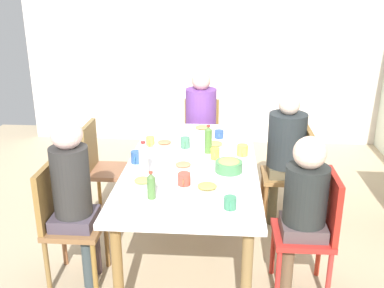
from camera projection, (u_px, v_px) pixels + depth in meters
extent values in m
plane|color=tan|center=(192.00, 245.00, 3.78)|extent=(6.50, 6.50, 0.00)
cube|color=silver|center=(207.00, 47.00, 5.94)|extent=(0.12, 4.90, 2.60)
cube|color=white|center=(192.00, 164.00, 3.53)|extent=(2.04, 1.01, 0.04)
cylinder|color=olive|center=(159.00, 164.00, 4.55)|extent=(0.07, 0.07, 0.72)
cylinder|color=olive|center=(118.00, 273.00, 2.82)|extent=(0.07, 0.07, 0.72)
cylinder|color=olive|center=(239.00, 166.00, 4.50)|extent=(0.07, 0.07, 0.72)
cylinder|color=olive|center=(246.00, 279.00, 2.77)|extent=(0.07, 0.07, 0.72)
cube|color=#B12722|center=(302.00, 235.00, 3.10)|extent=(0.40, 0.40, 0.04)
cylinder|color=#B1302C|center=(329.00, 279.00, 3.00)|extent=(0.04, 0.04, 0.43)
cylinder|color=red|center=(319.00, 250.00, 3.32)|extent=(0.04, 0.04, 0.43)
cylinder|color=red|center=(278.00, 276.00, 3.03)|extent=(0.04, 0.04, 0.43)
cylinder|color=red|center=(273.00, 249.00, 3.35)|extent=(0.04, 0.04, 0.43)
cube|color=red|center=(332.00, 206.00, 3.01)|extent=(0.38, 0.04, 0.45)
cylinder|color=brown|center=(287.00, 268.00, 3.10)|extent=(0.09, 0.09, 0.45)
cylinder|color=#505539|center=(284.00, 255.00, 3.25)|extent=(0.09, 0.09, 0.45)
cube|color=#504243|center=(303.00, 228.00, 3.08)|extent=(0.30, 0.30, 0.10)
cylinder|color=#252928|center=(306.00, 195.00, 2.99)|extent=(0.29, 0.29, 0.41)
sphere|color=beige|center=(310.00, 153.00, 2.89)|extent=(0.22, 0.22, 0.22)
cube|color=#8D5D40|center=(110.00, 171.00, 4.17)|extent=(0.40, 0.40, 0.04)
cylinder|color=olive|center=(99.00, 185.00, 4.41)|extent=(0.04, 0.04, 0.43)
cylinder|color=olive|center=(89.00, 200.00, 4.09)|extent=(0.04, 0.04, 0.43)
cylinder|color=olive|center=(133.00, 186.00, 4.39)|extent=(0.04, 0.04, 0.43)
cylinder|color=olive|center=(125.00, 202.00, 4.07)|extent=(0.04, 0.04, 0.43)
cube|color=olive|center=(89.00, 147.00, 4.10)|extent=(0.38, 0.04, 0.45)
cube|color=brown|center=(76.00, 227.00, 3.21)|extent=(0.40, 0.40, 0.04)
cylinder|color=#945B39|center=(64.00, 240.00, 3.45)|extent=(0.04, 0.04, 0.43)
cylinder|color=olive|center=(47.00, 266.00, 3.13)|extent=(0.04, 0.04, 0.43)
cylinder|color=brown|center=(107.00, 242.00, 3.43)|extent=(0.04, 0.04, 0.43)
cylinder|color=olive|center=(94.00, 268.00, 3.11)|extent=(0.04, 0.04, 0.43)
cube|color=olive|center=(48.00, 197.00, 3.14)|extent=(0.38, 0.04, 0.45)
cylinder|color=#47373A|center=(94.00, 247.00, 3.35)|extent=(0.09, 0.09, 0.45)
cylinder|color=#354144|center=(88.00, 259.00, 3.20)|extent=(0.09, 0.09, 0.45)
cube|color=#473E4B|center=(75.00, 219.00, 3.19)|extent=(0.30, 0.30, 0.10)
cylinder|color=#2F2E2D|center=(71.00, 181.00, 3.09)|extent=(0.27, 0.27, 0.50)
sphere|color=beige|center=(66.00, 134.00, 2.97)|extent=(0.22, 0.22, 0.22)
cube|color=olive|center=(284.00, 176.00, 4.06)|extent=(0.40, 0.40, 0.04)
cylinder|color=#93673F|center=(304.00, 208.00, 3.96)|extent=(0.04, 0.04, 0.43)
cylinder|color=#935E3B|center=(298.00, 191.00, 4.28)|extent=(0.04, 0.04, 0.43)
cylinder|color=brown|center=(265.00, 206.00, 3.99)|extent=(0.04, 0.04, 0.43)
cylinder|color=#945A31|center=(263.00, 190.00, 4.30)|extent=(0.04, 0.04, 0.43)
cube|color=olive|center=(306.00, 153.00, 3.97)|extent=(0.38, 0.04, 0.45)
cylinder|color=brown|center=(272.00, 201.00, 4.06)|extent=(0.09, 0.09, 0.45)
cylinder|color=brown|center=(271.00, 193.00, 4.21)|extent=(0.09, 0.09, 0.45)
cube|color=brown|center=(284.00, 170.00, 4.04)|extent=(0.30, 0.30, 0.10)
cylinder|color=#252C2F|center=(287.00, 140.00, 3.94)|extent=(0.34, 0.34, 0.48)
sphere|color=beige|center=(289.00, 105.00, 3.83)|extent=(0.18, 0.18, 0.18)
cube|color=#8A5F40|center=(201.00, 144.00, 4.87)|extent=(0.40, 0.40, 0.04)
cylinder|color=olive|center=(216.00, 158.00, 5.10)|extent=(0.04, 0.04, 0.43)
cylinder|color=#935933|center=(187.00, 157.00, 5.12)|extent=(0.04, 0.04, 0.43)
cylinder|color=brown|center=(215.00, 170.00, 4.78)|extent=(0.04, 0.04, 0.43)
cylinder|color=brown|center=(184.00, 169.00, 4.80)|extent=(0.04, 0.04, 0.43)
cube|color=olive|center=(202.00, 119.00, 4.96)|extent=(0.04, 0.38, 0.45)
cylinder|color=brown|center=(207.00, 166.00, 4.85)|extent=(0.09, 0.09, 0.45)
cylinder|color=brown|center=(193.00, 166.00, 4.86)|extent=(0.09, 0.09, 0.45)
cube|color=#504442|center=(201.00, 139.00, 4.85)|extent=(0.30, 0.30, 0.10)
cylinder|color=#6D3D94|center=(201.00, 112.00, 4.75)|extent=(0.33, 0.33, 0.50)
sphere|color=beige|center=(201.00, 81.00, 4.64)|extent=(0.20, 0.20, 0.20)
cylinder|color=white|center=(215.00, 146.00, 3.86)|extent=(0.25, 0.25, 0.01)
ellipsoid|color=tan|center=(215.00, 144.00, 3.85)|extent=(0.14, 0.14, 0.02)
cylinder|color=#EBE8C8|center=(165.00, 144.00, 3.89)|extent=(0.21, 0.21, 0.01)
ellipsoid|color=#D37B55|center=(164.00, 142.00, 3.88)|extent=(0.12, 0.12, 0.02)
cylinder|color=white|center=(183.00, 167.00, 3.41)|extent=(0.21, 0.21, 0.01)
ellipsoid|color=tan|center=(183.00, 164.00, 3.40)|extent=(0.12, 0.12, 0.02)
cylinder|color=#EEE3C2|center=(207.00, 189.00, 3.04)|extent=(0.24, 0.24, 0.01)
ellipsoid|color=tan|center=(207.00, 186.00, 3.04)|extent=(0.13, 0.13, 0.02)
cylinder|color=silver|center=(143.00, 183.00, 3.13)|extent=(0.22, 0.22, 0.01)
ellipsoid|color=tan|center=(143.00, 180.00, 3.13)|extent=(0.12, 0.12, 0.02)
cylinder|color=white|center=(202.00, 129.00, 4.30)|extent=(0.23, 0.23, 0.01)
ellipsoid|color=tan|center=(202.00, 127.00, 4.29)|extent=(0.13, 0.13, 0.02)
cylinder|color=#47874F|center=(229.00, 166.00, 3.33)|extent=(0.20, 0.20, 0.08)
ellipsoid|color=#91AE55|center=(229.00, 162.00, 3.32)|extent=(0.16, 0.16, 0.04)
cylinder|color=#3F8660|center=(230.00, 203.00, 2.77)|extent=(0.08, 0.08, 0.08)
torus|color=#3F9365|center=(230.00, 207.00, 2.72)|extent=(0.05, 0.01, 0.05)
cylinder|color=yellow|center=(215.00, 154.00, 3.57)|extent=(0.07, 0.07, 0.09)
torus|color=#EDC04D|center=(215.00, 156.00, 3.52)|extent=(0.05, 0.01, 0.05)
cylinder|color=#4C8568|center=(185.00, 143.00, 3.82)|extent=(0.08, 0.08, 0.09)
torus|color=#4A955E|center=(185.00, 145.00, 3.77)|extent=(0.05, 0.01, 0.05)
cylinder|color=#DDC94F|center=(150.00, 141.00, 3.86)|extent=(0.07, 0.07, 0.08)
torus|color=yellow|center=(149.00, 143.00, 3.82)|extent=(0.05, 0.01, 0.05)
cylinder|color=#E9CB4C|center=(242.00, 150.00, 3.64)|extent=(0.09, 0.09, 0.09)
torus|color=#E3C24F|center=(243.00, 153.00, 3.59)|extent=(0.05, 0.01, 0.05)
cylinder|color=#315495|center=(219.00, 134.00, 4.07)|extent=(0.08, 0.08, 0.07)
torus|color=#396098|center=(219.00, 136.00, 4.02)|extent=(0.05, 0.01, 0.05)
cylinder|color=#345C9F|center=(136.00, 157.00, 3.49)|extent=(0.08, 0.08, 0.10)
torus|color=#2A62A2|center=(135.00, 160.00, 3.44)|extent=(0.05, 0.01, 0.05)
cylinder|color=#D24A3B|center=(184.00, 179.00, 3.10)|extent=(0.09, 0.09, 0.09)
torus|color=#D45535|center=(183.00, 182.00, 3.05)|extent=(0.05, 0.01, 0.05)
cylinder|color=silver|center=(144.00, 160.00, 3.26)|extent=(0.07, 0.07, 0.21)
cone|color=silver|center=(143.00, 145.00, 3.22)|extent=(0.06, 0.06, 0.03)
cylinder|color=red|center=(143.00, 142.00, 3.22)|extent=(0.03, 0.03, 0.01)
cylinder|color=#4E7B3B|center=(151.00, 188.00, 2.90)|extent=(0.05, 0.05, 0.15)
cone|color=#547841|center=(151.00, 175.00, 2.87)|extent=(0.05, 0.05, 0.03)
cylinder|color=red|center=(151.00, 172.00, 2.86)|extent=(0.03, 0.03, 0.01)
cylinder|color=#4C7C34|center=(208.00, 141.00, 3.68)|extent=(0.06, 0.06, 0.20)
cone|color=#547D3F|center=(208.00, 128.00, 3.64)|extent=(0.05, 0.05, 0.03)
cylinder|color=red|center=(208.00, 126.00, 3.64)|extent=(0.03, 0.03, 0.01)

